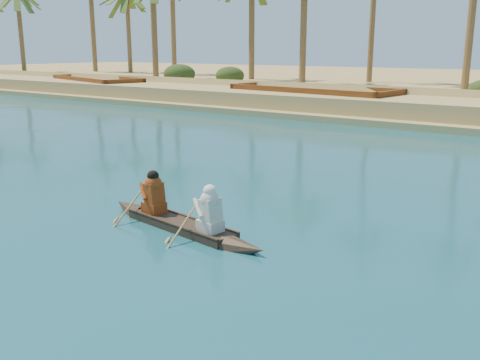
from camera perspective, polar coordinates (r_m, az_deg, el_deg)
The scene contains 5 objects.
sandy_embankment at distance 54.21m, azimuth 20.71°, elevation 9.20°, with size 150.00×51.00×1.50m.
shrub_cluster at distance 39.59m, azimuth 14.67°, elevation 9.20°, with size 100.00×6.00×2.40m, color black, non-canonical shape.
canoe at distance 12.60m, azimuth -6.34°, elevation -4.01°, with size 5.25×1.40×1.43m.
barge_left at distance 51.10m, azimuth -15.00°, elevation 9.55°, with size 12.13×6.81×1.92m.
barge_mid at distance 36.78m, azimuth 7.72°, elevation 8.38°, with size 11.99×5.15×1.94m.
Camera 1 is at (14.41, -5.25, 4.13)m, focal length 40.00 mm.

